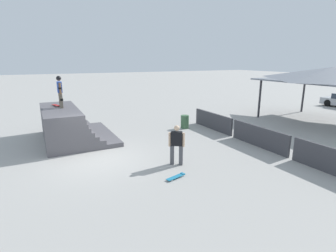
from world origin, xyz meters
The scene contains 9 objects.
ground_plane centered at (0.00, 0.00, 0.00)m, with size 160.00×160.00×0.00m, color #A3A09B.
quarter_pipe_ramp centered at (-3.73, -0.74, 0.79)m, with size 5.07×3.59×1.81m.
skater_on_deck centered at (-3.90, -0.94, 2.79)m, with size 0.72×0.25×1.70m.
skateboard_on_deck centered at (-4.48, -1.14, 1.87)m, with size 0.86×0.46×0.09m.
bystander_walking centered at (2.09, 2.90, 0.95)m, with size 0.47×0.63×1.72m.
skateboard_on_ground centered at (3.26, 2.26, 0.06)m, with size 0.42×0.87×0.09m.
barrier_fence centered at (1.91, 7.80, 0.53)m, with size 11.48×0.12×1.05m.
pavilion_shelter centered at (0.46, 15.62, 3.36)m, with size 8.84×5.92×3.88m.
trash_bin centered at (-3.01, 6.33, 0.42)m, with size 0.52×0.52×0.85m, color #385B3D.
Camera 1 is at (11.20, -2.16, 4.33)m, focal length 28.00 mm.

